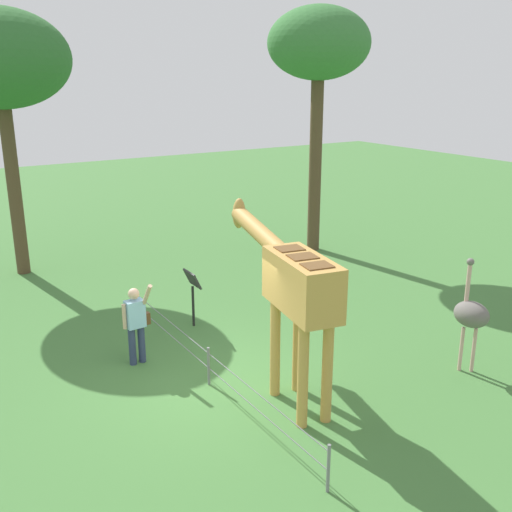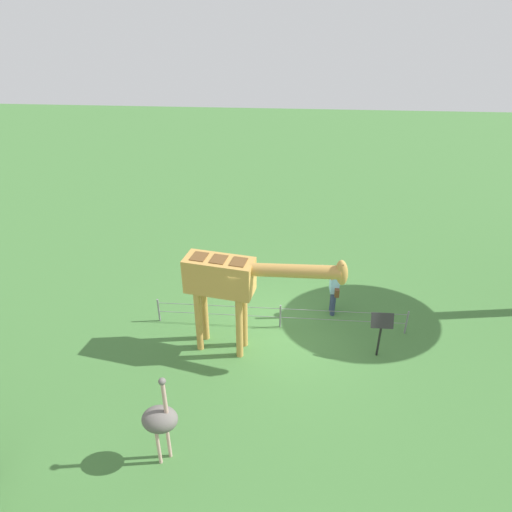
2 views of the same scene
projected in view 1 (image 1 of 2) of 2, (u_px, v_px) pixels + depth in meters
The scene contains 7 objects.
ground_plane at pixel (218, 382), 11.16m from camera, with size 60.00×60.00×0.00m, color #427538.
giraffe at pixel (293, 284), 10.02m from camera, with size 3.98×1.17×3.14m.
visitor at pixel (136, 321), 11.63m from camera, with size 0.58×0.58×1.75m.
ostrich at pixel (471, 314), 11.24m from camera, with size 0.70×0.56×2.25m.
tree_east at pixel (319, 48), 17.75m from camera, with size 3.09×3.09×7.47m.
info_sign at pixel (193, 287), 13.37m from camera, with size 0.56×0.21×1.32m.
wire_fence at pixel (209, 365), 10.95m from camera, with size 7.05×0.05×0.75m.
Camera 1 is at (-8.83, 4.69, 5.54)m, focal length 41.85 mm.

